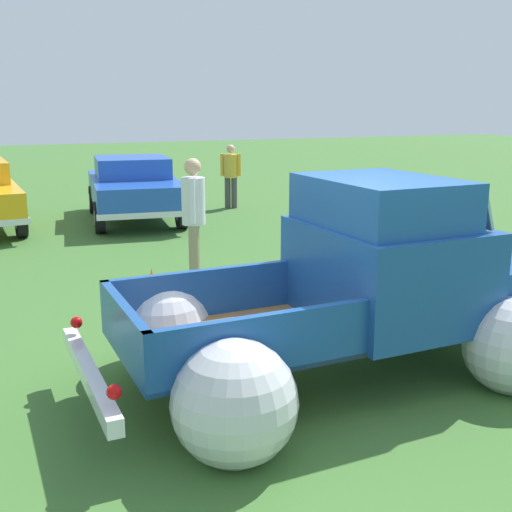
# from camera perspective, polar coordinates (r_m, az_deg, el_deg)

# --- Properties ---
(ground_plane) EXTENTS (80.00, 80.00, 0.00)m
(ground_plane) POSITION_cam_1_polar(r_m,az_deg,el_deg) (6.25, 6.37, -10.93)
(ground_plane) COLOR #3D6B2D
(vintage_pickup_truck) EXTENTS (4.64, 2.81, 1.96)m
(vintage_pickup_truck) POSITION_cam_1_polar(r_m,az_deg,el_deg) (6.18, 9.64, -3.81)
(vintage_pickup_truck) COLOR black
(vintage_pickup_truck) RESTS_ON ground
(show_car_1) EXTENTS (2.43, 4.38, 1.43)m
(show_car_1) POSITION_cam_1_polar(r_m,az_deg,el_deg) (14.68, -11.07, 6.24)
(show_car_1) COLOR black
(show_car_1) RESTS_ON ground
(spectator_0) EXTENTS (0.50, 0.47, 1.61)m
(spectator_0) POSITION_cam_1_polar(r_m,az_deg,el_deg) (16.14, -2.31, 7.60)
(spectator_0) COLOR #4C4742
(spectator_0) RESTS_ON ground
(spectator_1) EXTENTS (0.45, 0.52, 1.85)m
(spectator_1) POSITION_cam_1_polar(r_m,az_deg,el_deg) (9.11, -5.69, 3.92)
(spectator_1) COLOR gray
(spectator_1) RESTS_ON ground
(lane_cone_1) EXTENTS (0.36, 0.36, 0.63)m
(lane_cone_1) POSITION_cam_1_polar(r_m,az_deg,el_deg) (7.90, -9.38, -3.35)
(lane_cone_1) COLOR black
(lane_cone_1) RESTS_ON ground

